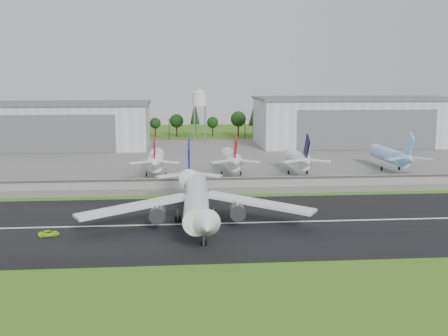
{
  "coord_description": "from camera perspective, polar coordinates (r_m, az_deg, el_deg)",
  "views": [
    {
      "loc": [
        -19.06,
        -123.64,
        35.81
      ],
      "look_at": [
        -4.51,
        40.0,
        9.0
      ],
      "focal_mm": 45.0,
      "sensor_mm": 36.0,
      "label": 1
    }
  ],
  "objects": [
    {
      "name": "utility_poles",
      "position": [
        326.18,
        -1.7,
        2.96
      ],
      "size": [
        230.0,
        3.0,
        12.0
      ],
      "primitive_type": null,
      "color": "black",
      "rests_on": "ground"
    },
    {
      "name": "parked_jet_skyblue",
      "position": [
        223.26,
        16.74,
        1.2
      ],
      "size": [
        7.36,
        37.29,
        16.55
      ],
      "color": "#8BD0F0",
      "rests_on": "ground"
    },
    {
      "name": "parked_jet_navy",
      "position": [
        207.41,
        7.62,
        0.91
      ],
      "size": [
        7.36,
        31.29,
        16.46
      ],
      "color": "white",
      "rests_on": "ground"
    },
    {
      "name": "parked_jet_red_a",
      "position": [
        202.5,
        -6.94,
        0.8
      ],
      "size": [
        7.36,
        31.29,
        16.74
      ],
      "color": "white",
      "rests_on": "ground"
    },
    {
      "name": "hangar_west",
      "position": [
        295.92,
        -16.99,
        4.18
      ],
      "size": [
        97.0,
        44.0,
        23.2
      ],
      "color": "silver",
      "rests_on": "ground"
    },
    {
      "name": "parked_jet_red_b",
      "position": [
        203.43,
        0.79,
        0.89
      ],
      "size": [
        7.36,
        31.29,
        16.68
      ],
      "color": "white",
      "rests_on": "ground"
    },
    {
      "name": "ground",
      "position": [
        130.13,
        3.56,
        -6.72
      ],
      "size": [
        600.0,
        600.0,
        0.0
      ],
      "primitive_type": "plane",
      "color": "#2C6518",
      "rests_on": "ground"
    },
    {
      "name": "water_tower",
      "position": [
        309.17,
        -2.49,
        7.17
      ],
      "size": [
        8.4,
        8.4,
        29.4
      ],
      "color": "#99999E",
      "rests_on": "ground"
    },
    {
      "name": "main_airliner",
      "position": [
        136.85,
        -2.79,
        -3.8
      ],
      "size": [
        57.24,
        59.18,
        18.17
      ],
      "rotation": [
        0.0,
        0.0,
        3.1
      ],
      "color": "white",
      "rests_on": "runway"
    },
    {
      "name": "treeline",
      "position": [
        341.06,
        -1.85,
        3.24
      ],
      "size": [
        320.0,
        16.0,
        22.0
      ],
      "primitive_type": null,
      "color": "black",
      "rests_on": "ground"
    },
    {
      "name": "runway_centerline",
      "position": [
        139.64,
        2.95,
        -5.56
      ],
      "size": [
        220.0,
        1.0,
        0.02
      ],
      "primitive_type": "cube",
      "color": "white",
      "rests_on": "runway"
    },
    {
      "name": "ground_vehicle",
      "position": [
        133.75,
        -17.37,
        -6.36
      ],
      "size": [
        5.15,
        3.36,
        1.32
      ],
      "primitive_type": "imported",
      "rotation": [
        0.0,
        0.0,
        1.84
      ],
      "color": "#AFEC1B",
      "rests_on": "runway"
    },
    {
      "name": "hangar_east",
      "position": [
        304.39,
        12.98,
        4.67
      ],
      "size": [
        102.0,
        47.0,
        25.2
      ],
      "color": "silver",
      "rests_on": "ground"
    },
    {
      "name": "apron",
      "position": [
        246.99,
        -0.6,
        0.94
      ],
      "size": [
        320.0,
        150.0,
        0.1
      ],
      "primitive_type": "cube",
      "color": "slate",
      "rests_on": "ground"
    },
    {
      "name": "blast_fence",
      "position": [
        182.83,
        0.99,
        -1.45
      ],
      "size": [
        240.0,
        0.61,
        3.5
      ],
      "color": "gray",
      "rests_on": "ground"
    },
    {
      "name": "runway",
      "position": [
        139.65,
        2.95,
        -5.58
      ],
      "size": [
        320.0,
        60.0,
        0.1
      ],
      "primitive_type": "cube",
      "color": "black",
      "rests_on": "ground"
    }
  ]
}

